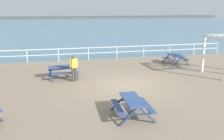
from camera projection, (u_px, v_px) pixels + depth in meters
name	position (u px, v px, depth m)	size (l,w,h in m)	color
ground_plane	(127.00, 86.00, 14.55)	(30.00, 24.00, 0.20)	gray
sea_band	(70.00, 25.00, 64.36)	(142.00, 90.00, 0.01)	teal
distant_shoreline	(64.00, 18.00, 104.98)	(142.00, 6.00, 1.80)	#4C4C47
seaward_railing	(103.00, 50.00, 21.66)	(23.07, 0.07, 1.08)	white
picnic_table_near_left	(63.00, 69.00, 15.86)	(2.00, 1.77, 0.80)	#334C84
picnic_table_mid_centre	(132.00, 103.00, 10.19)	(1.59, 1.84, 0.80)	#334C84
picnic_table_far_left	(176.00, 57.00, 19.75)	(1.76, 2.00, 0.80)	#334C84
visitor	(74.00, 66.00, 15.05)	(0.49, 0.34, 1.66)	#4C4233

